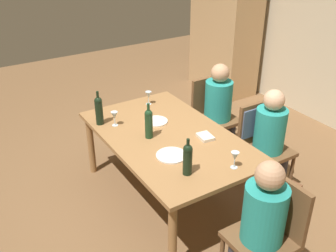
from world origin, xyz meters
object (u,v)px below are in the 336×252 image
(person_man_bearded, at_px, (219,105))
(wine_bottle_dark_red, at_px, (99,110))
(dinner_plate_guest_left, at_px, (171,155))
(handbag, at_px, (288,197))
(wine_glass_centre, at_px, (114,116))
(dinner_plate_host, at_px, (156,121))
(person_woman_host, at_px, (261,221))
(chair_far_left, at_px, (213,111))
(chair_far_right, at_px, (260,134))
(wine_glass_near_left, at_px, (148,95))
(wine_glass_near_right, at_px, (235,157))
(dining_table, at_px, (168,142))
(person_man_guest, at_px, (271,136))
(armoire_cabinet, at_px, (225,22))
(chair_right_end, at_px, (270,228))
(wine_bottle_short_olive, at_px, (149,123))
(wine_bottle_tall_green, at_px, (188,158))

(person_man_bearded, bearing_deg, wine_bottle_dark_red, -7.29)
(dinner_plate_guest_left, height_order, handbag, dinner_plate_guest_left)
(wine_glass_centre, xyz_separation_m, dinner_plate_host, (0.15, 0.38, -0.10))
(person_woman_host, bearing_deg, chair_far_left, -28.18)
(chair_far_right, height_order, handbag, chair_far_right)
(chair_far_right, relative_size, person_woman_host, 0.81)
(wine_glass_near_left, xyz_separation_m, wine_glass_near_right, (1.45, -0.01, 0.00))
(person_man_bearded, xyz_separation_m, handbag, (1.14, 0.00, -0.55))
(dining_table, relative_size, person_man_guest, 1.60)
(armoire_cabinet, relative_size, wine_bottle_dark_red, 6.24)
(armoire_cabinet, distance_m, wine_bottle_dark_red, 3.11)
(chair_right_end, bearing_deg, person_man_guest, -44.59)
(chair_right_end, bearing_deg, wine_glass_centre, 13.88)
(person_man_guest, height_order, wine_bottle_short_olive, person_man_guest)
(wine_bottle_short_olive, relative_size, handbag, 1.24)
(dining_table, height_order, wine_glass_near_left, wine_glass_near_left)
(chair_far_left, bearing_deg, chair_right_end, 64.72)
(wine_glass_centre, distance_m, dinner_plate_guest_left, 0.79)
(chair_far_right, xyz_separation_m, wine_glass_centre, (-0.73, -1.27, 0.24))
(wine_bottle_tall_green, height_order, dinner_plate_host, wine_bottle_tall_green)
(wine_bottle_tall_green, bearing_deg, chair_far_left, 134.50)
(chair_right_end, height_order, person_man_guest, person_man_guest)
(wine_glass_centre, bearing_deg, wine_bottle_tall_green, 7.69)
(chair_far_left, relative_size, wine_bottle_tall_green, 2.87)
(wine_bottle_tall_green, relative_size, dinner_plate_guest_left, 1.20)
(person_woman_host, relative_size, person_man_guest, 1.01)
(wine_bottle_dark_red, bearing_deg, dining_table, 39.07)
(dining_table, height_order, chair_far_right, chair_far_right)
(dining_table, height_order, person_woman_host, person_woman_host)
(wine_bottle_dark_red, bearing_deg, person_man_bearded, 82.71)
(wine_bottle_tall_green, bearing_deg, wine_bottle_short_olive, 177.60)
(chair_right_end, xyz_separation_m, wine_glass_centre, (-1.73, -0.43, 0.30))
(chair_far_right, height_order, wine_glass_near_right, chair_far_right)
(person_man_bearded, bearing_deg, wine_glass_near_right, 56.36)
(person_man_bearded, xyz_separation_m, dinner_plate_host, (0.08, -0.88, 0.07))
(person_man_bearded, relative_size, wine_glass_centre, 7.65)
(dining_table, xyz_separation_m, chair_far_right, (0.28, 0.93, -0.06))
(person_woman_host, xyz_separation_m, wine_bottle_dark_red, (-1.84, -0.43, 0.22))
(wine_glass_near_right, xyz_separation_m, dinner_plate_guest_left, (-0.42, -0.34, -0.10))
(chair_far_right, relative_size, person_man_bearded, 0.81)
(wine_bottle_short_olive, distance_m, dinner_plate_guest_left, 0.41)
(armoire_cabinet, relative_size, wine_glass_near_left, 14.63)
(person_woman_host, xyz_separation_m, dinner_plate_guest_left, (-0.96, -0.14, 0.07))
(dinner_plate_guest_left, xyz_separation_m, handbag, (0.43, 1.09, -0.62))
(person_woman_host, height_order, wine_bottle_tall_green, person_woman_host)
(chair_far_right, height_order, wine_bottle_short_olive, wine_bottle_short_olive)
(chair_far_right, relative_size, wine_bottle_short_olive, 2.65)
(person_man_guest, height_order, wine_bottle_tall_green, person_man_guest)
(wine_bottle_short_olive, xyz_separation_m, wine_glass_near_left, (-0.64, 0.36, -0.05))
(chair_far_right, bearing_deg, chair_far_left, -90.00)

